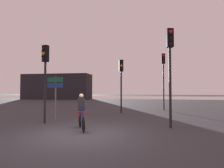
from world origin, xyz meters
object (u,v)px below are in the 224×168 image
(traffic_light_center, at_px, (121,76))
(cyclist, at_px, (81,111))
(traffic_light_near_right, at_px, (170,59))
(direction_sign_post, at_px, (55,90))
(traffic_light_near_left, at_px, (45,69))
(distant_building, at_px, (57,87))
(traffic_light_far_right, at_px, (163,71))

(traffic_light_center, bearing_deg, cyclist, 63.48)
(traffic_light_near_right, height_order, direction_sign_post, traffic_light_near_right)
(traffic_light_center, xyz_separation_m, cyclist, (-1.18, -5.79, -2.06))
(traffic_light_center, bearing_deg, traffic_light_near_left, 37.05)
(direction_sign_post, distance_m, cyclist, 3.41)
(traffic_light_near_right, bearing_deg, traffic_light_near_left, -12.89)
(cyclist, bearing_deg, traffic_light_near_left, -52.20)
(distant_building, bearing_deg, traffic_light_center, -51.60)
(traffic_light_center, relative_size, traffic_light_near_left, 0.98)
(distant_building, xyz_separation_m, traffic_light_far_right, (18.22, -15.94, 1.05))
(distant_building, distance_m, cyclist, 27.92)
(traffic_light_center, relative_size, traffic_light_far_right, 0.82)
(direction_sign_post, bearing_deg, traffic_light_center, -124.85)
(distant_building, relative_size, direction_sign_post, 5.04)
(distant_building, distance_m, traffic_light_far_right, 24.23)
(traffic_light_far_right, relative_size, direction_sign_post, 1.94)
(traffic_light_far_right, distance_m, cyclist, 9.99)
(traffic_light_far_right, xyz_separation_m, direction_sign_post, (-7.10, -6.23, -1.67))
(traffic_light_center, distance_m, traffic_light_near_left, 5.92)
(traffic_light_center, xyz_separation_m, traffic_light_near_left, (-3.64, -4.67, 0.07))
(traffic_light_center, height_order, direction_sign_post, traffic_light_center)
(traffic_light_near_left, height_order, direction_sign_post, traffic_light_near_left)
(traffic_light_center, distance_m, cyclist, 6.26)
(distant_building, relative_size, traffic_light_far_right, 2.60)
(distant_building, distance_m, direction_sign_post, 24.81)
(direction_sign_post, bearing_deg, traffic_light_near_left, 97.83)
(direction_sign_post, bearing_deg, distant_building, -53.22)
(traffic_light_center, relative_size, direction_sign_post, 1.59)
(traffic_light_far_right, height_order, traffic_light_near_right, traffic_light_far_right)
(traffic_light_center, bearing_deg, traffic_light_far_right, -158.13)
(traffic_light_near_left, relative_size, cyclist, 2.61)
(distant_building, xyz_separation_m, cyclist, (13.54, -24.36, -1.59))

